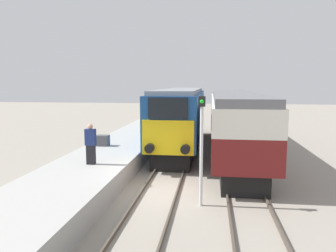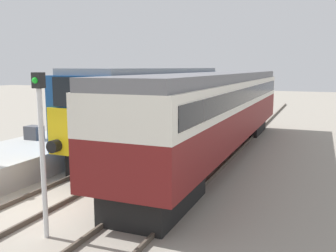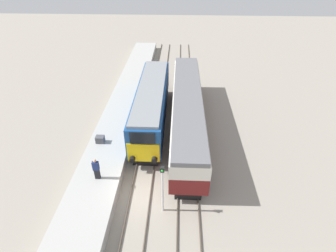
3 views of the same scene
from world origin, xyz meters
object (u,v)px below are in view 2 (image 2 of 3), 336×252
passenger_carriage (219,106)px  luggage_crate (34,133)px  signal_post (42,142)px  locomotive (158,104)px

passenger_carriage → luggage_crate: passenger_carriage is taller
luggage_crate → signal_post: bearing=-46.7°
locomotive → passenger_carriage: (3.40, -0.81, 0.09)m
passenger_carriage → luggage_crate: 8.37m
locomotive → passenger_carriage: size_ratio=0.76×
passenger_carriage → signal_post: 9.90m
locomotive → passenger_carriage: locomotive is taller
signal_post → locomotive: bearing=99.1°
passenger_carriage → signal_post: size_ratio=4.66×
signal_post → luggage_crate: (-5.73, 6.08, -1.14)m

